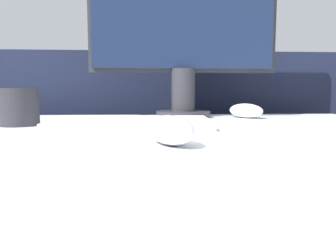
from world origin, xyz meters
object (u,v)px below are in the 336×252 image
object	(u,v)px
monitor	(184,11)
mug	(19,107)
computer_mouse_far	(246,111)
keyboard	(131,123)
computer_mouse_near	(170,130)

from	to	relation	value
monitor	mug	size ratio (longest dim) A/B	6.44
computer_mouse_far	keyboard	bearing A→B (deg)	-173.72
computer_mouse_far	monitor	bearing A→B (deg)	136.84
keyboard	monitor	bearing A→B (deg)	66.54
keyboard	computer_mouse_near	bearing A→B (deg)	-70.06
computer_mouse_near	mug	xyz separation A→B (m)	(-0.35, 0.31, 0.02)
monitor	computer_mouse_far	xyz separation A→B (m)	(0.19, -0.04, -0.31)
computer_mouse_near	mug	bearing A→B (deg)	116.35
keyboard	mug	size ratio (longest dim) A/B	4.04
computer_mouse_near	computer_mouse_far	xyz separation A→B (m)	(0.28, 0.51, -0.00)
monitor	computer_mouse_near	bearing A→B (deg)	-98.72
keyboard	computer_mouse_far	world-z (taller)	computer_mouse_far
keyboard	mug	xyz separation A→B (m)	(-0.27, 0.07, 0.03)
computer_mouse_near	computer_mouse_far	size ratio (longest dim) A/B	0.98
monitor	computer_mouse_far	distance (m)	0.37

